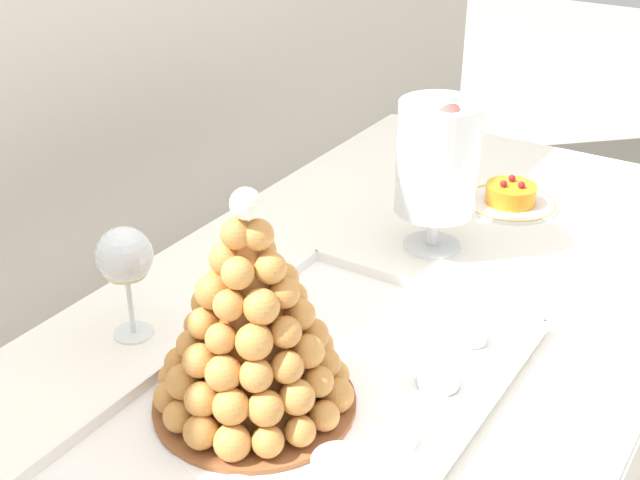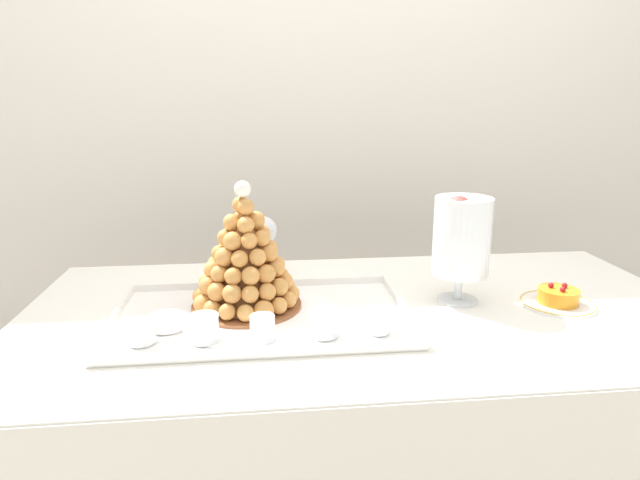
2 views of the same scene
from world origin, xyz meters
name	(u,v)px [view 1 (image 1 of 2)]	position (x,y,z in m)	size (l,w,h in m)	color
buffet_table	(374,359)	(0.00, 0.00, 0.68)	(1.68, 0.84, 0.77)	brown
serving_tray	(308,406)	(-0.25, -0.04, 0.77)	(0.69, 0.42, 0.02)	white
croquembouche	(251,328)	(-0.29, 0.02, 0.90)	(0.27, 0.27, 0.31)	brown
dessert_cup_mid_left	(339,480)	(-0.37, -0.16, 0.80)	(0.06, 0.06, 0.06)	silver
dessert_cup_centre	(398,424)	(-0.25, -0.17, 0.80)	(0.05, 0.05, 0.05)	silver
dessert_cup_mid_right	(438,367)	(-0.12, -0.16, 0.80)	(0.06, 0.06, 0.06)	silver
dessert_cup_right	(473,324)	(0.00, -0.16, 0.80)	(0.05, 0.05, 0.05)	silver
macaron_goblet	(438,159)	(0.25, 0.02, 0.94)	(0.14, 0.14, 0.29)	white
fruit_tart_plate	(511,198)	(0.49, -0.03, 0.78)	(0.18, 0.18, 0.06)	white
wine_glass	(125,259)	(-0.24, 0.28, 0.90)	(0.08, 0.08, 0.18)	silver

